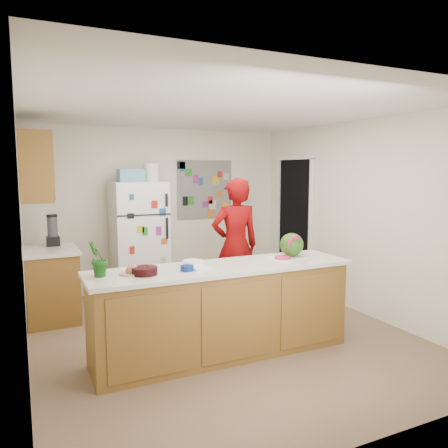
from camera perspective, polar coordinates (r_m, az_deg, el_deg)
name	(u,v)px	position (r m, az deg, el deg)	size (l,w,h in m)	color
floor	(220,335)	(5.15, -0.48, -14.31)	(4.00, 4.50, 0.02)	brown
wall_back	(160,209)	(6.94, -8.30, 1.89)	(4.00, 0.02, 2.50)	beige
wall_left	(21,238)	(4.40, -25.04, -1.64)	(0.02, 4.50, 2.50)	beige
wall_right	(360,218)	(5.95, 17.39, 0.80)	(0.02, 4.50, 2.50)	beige
ceiling	(220,110)	(4.84, -0.51, 14.72)	(4.00, 4.50, 0.02)	white
doorway	(295,223)	(7.09, 9.25, 0.11)	(0.03, 0.85, 2.04)	black
peninsula_base	(223,312)	(4.49, -0.13, -11.46)	(2.60, 0.62, 0.88)	brown
peninsula_top	(223,268)	(4.36, -0.13, -5.72)	(2.68, 0.70, 0.04)	silver
side_counter_base	(52,286)	(5.89, -21.54, -7.55)	(0.60, 0.80, 0.86)	brown
side_counter_top	(50,250)	(5.80, -21.74, -3.23)	(0.64, 0.84, 0.04)	silver
upper_cabinets	(35,167)	(5.66, -23.50, 6.83)	(0.35, 1.00, 0.80)	brown
refrigerator	(139,240)	(6.51, -11.06, -2.06)	(0.75, 0.70, 1.70)	silver
fridge_top_bin	(130,175)	(6.40, -12.13, 6.22)	(0.35, 0.28, 0.18)	#5999B2
photo_collage	(205,190)	(7.15, -2.51, 4.52)	(0.95, 0.01, 0.95)	slate
person	(235,246)	(5.69, 1.47, -2.88)	(0.64, 0.42, 1.77)	#710507
blender_appliance	(53,231)	(5.99, -21.49, -0.88)	(0.13, 0.13, 0.38)	black
cutting_board	(288,257)	(4.78, 8.33, -4.35)	(0.39, 0.29, 0.01)	white
watermelon	(292,245)	(4.81, 8.83, -2.68)	(0.25, 0.25, 0.25)	#1C530F
watermelon_slice	(283,258)	(4.68, 7.67, -4.36)	(0.17, 0.17, 0.02)	red
cherry_bowl	(145,271)	(4.05, -10.32, -6.04)	(0.23, 0.23, 0.07)	black
white_bowl	(192,264)	(4.33, -4.14, -5.17)	(0.21, 0.21, 0.06)	silver
cobalt_bowl	(187,268)	(4.15, -4.84, -5.76)	(0.13, 0.13, 0.05)	navy
plate	(132,273)	(4.10, -11.88, -6.31)	(0.23, 0.23, 0.02)	#C1AD95
paper_towel	(198,268)	(4.23, -3.40, -5.71)	(0.20, 0.17, 0.02)	white
keys	(288,260)	(4.64, 8.42, -4.70)	(0.09, 0.04, 0.01)	gray
potted_plant	(98,259)	(4.03, -16.16, -4.40)	(0.18, 0.15, 0.33)	#0A420D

